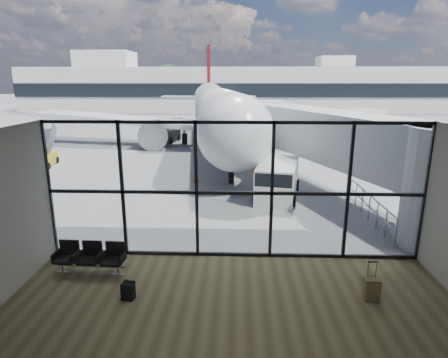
# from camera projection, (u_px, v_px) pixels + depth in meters

# --- Properties ---
(ground) EXTENTS (220.00, 220.00, 0.00)m
(ground) POSITION_uv_depth(u_px,v_px,m) (237.00, 123.00, 51.15)
(ground) COLOR slate
(ground) RESTS_ON ground
(lounge_shell) EXTENTS (12.02, 8.01, 4.51)m
(lounge_shell) POSITION_uv_depth(u_px,v_px,m) (232.00, 243.00, 7.18)
(lounge_shell) COLOR brown
(lounge_shell) RESTS_ON ground
(glass_curtain_wall) EXTENTS (12.10, 0.12, 4.50)m
(glass_curtain_wall) POSITION_uv_depth(u_px,v_px,m) (234.00, 191.00, 11.92)
(glass_curtain_wall) COLOR white
(glass_curtain_wall) RESTS_ON ground
(jet_bridge) EXTENTS (8.00, 16.50, 4.33)m
(jet_bridge) POSITION_uv_depth(u_px,v_px,m) (335.00, 141.00, 18.46)
(jet_bridge) COLOR #ABADB0
(jet_bridge) RESTS_ON ground
(apron_railing) EXTENTS (0.06, 5.46, 1.11)m
(apron_railing) POSITION_uv_depth(u_px,v_px,m) (370.00, 204.00, 15.50)
(apron_railing) COLOR gray
(apron_railing) RESTS_ON ground
(far_terminal) EXTENTS (80.00, 12.20, 11.00)m
(far_terminal) POSITION_uv_depth(u_px,v_px,m) (234.00, 88.00, 71.33)
(far_terminal) COLOR beige
(far_terminal) RESTS_ON ground
(tree_0) EXTENTS (4.95, 4.95, 7.12)m
(tree_0) POSITION_uv_depth(u_px,v_px,m) (34.00, 85.00, 82.46)
(tree_0) COLOR #382619
(tree_0) RESTS_ON ground
(tree_1) EXTENTS (5.61, 5.61, 8.07)m
(tree_1) POSITION_uv_depth(u_px,v_px,m) (60.00, 82.00, 82.10)
(tree_1) COLOR #382619
(tree_1) RESTS_ON ground
(tree_2) EXTENTS (6.27, 6.27, 9.03)m
(tree_2) POSITION_uv_depth(u_px,v_px,m) (87.00, 80.00, 81.73)
(tree_2) COLOR #382619
(tree_2) RESTS_ON ground
(tree_3) EXTENTS (4.95, 4.95, 7.12)m
(tree_3) POSITION_uv_depth(u_px,v_px,m) (114.00, 85.00, 81.83)
(tree_3) COLOR #382619
(tree_3) RESTS_ON ground
(tree_4) EXTENTS (5.61, 5.61, 8.07)m
(tree_4) POSITION_uv_depth(u_px,v_px,m) (141.00, 82.00, 81.46)
(tree_4) COLOR #382619
(tree_4) RESTS_ON ground
(tree_5) EXTENTS (6.27, 6.27, 9.03)m
(tree_5) POSITION_uv_depth(u_px,v_px,m) (168.00, 80.00, 81.10)
(tree_5) COLOR #382619
(tree_5) RESTS_ON ground
(seating_row) EXTENTS (2.14, 0.67, 0.95)m
(seating_row) POSITION_uv_depth(u_px,v_px,m) (91.00, 256.00, 11.35)
(seating_row) COLOR gray
(seating_row) RESTS_ON ground
(backpack) EXTENTS (0.37, 0.36, 0.50)m
(backpack) POSITION_uv_depth(u_px,v_px,m) (128.00, 291.00, 9.95)
(backpack) COLOR black
(backpack) RESTS_ON ground
(suitcase) EXTENTS (0.40, 0.30, 1.08)m
(suitcase) POSITION_uv_depth(u_px,v_px,m) (372.00, 289.00, 9.88)
(suitcase) COLOR brown
(suitcase) RESTS_ON ground
(airliner) EXTENTS (33.71, 39.20, 10.11)m
(airliner) POSITION_uv_depth(u_px,v_px,m) (216.00, 109.00, 35.02)
(airliner) COLOR silver
(airliner) RESTS_ON ground
(service_van) EXTENTS (2.61, 4.33, 1.76)m
(service_van) POSITION_uv_depth(u_px,v_px,m) (277.00, 180.00, 18.50)
(service_van) COLOR silver
(service_van) RESTS_ON ground
(belt_loader) EXTENTS (2.24, 4.50, 1.98)m
(belt_loader) POSITION_uv_depth(u_px,v_px,m) (168.00, 134.00, 35.87)
(belt_loader) COLOR black
(belt_loader) RESTS_ON ground
(mobile_stairs) EXTENTS (2.19, 3.53, 2.33)m
(mobile_stairs) POSITION_uv_depth(u_px,v_px,m) (40.00, 158.00, 25.53)
(mobile_stairs) COLOR gold
(mobile_stairs) RESTS_ON ground
(traffic_cone_a) EXTENTS (0.40, 0.40, 0.58)m
(traffic_cone_a) POSITION_uv_depth(u_px,v_px,m) (196.00, 177.00, 21.58)
(traffic_cone_a) COLOR orange
(traffic_cone_a) RESTS_ON ground
(traffic_cone_b) EXTENTS (0.38, 0.38, 0.54)m
(traffic_cone_b) POSITION_uv_depth(u_px,v_px,m) (255.00, 169.00, 23.64)
(traffic_cone_b) COLOR #D5400B
(traffic_cone_b) RESTS_ON ground
(traffic_cone_c) EXTENTS (0.42, 0.42, 0.60)m
(traffic_cone_c) POSITION_uv_depth(u_px,v_px,m) (263.00, 166.00, 24.38)
(traffic_cone_c) COLOR #D5470B
(traffic_cone_c) RESTS_ON ground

